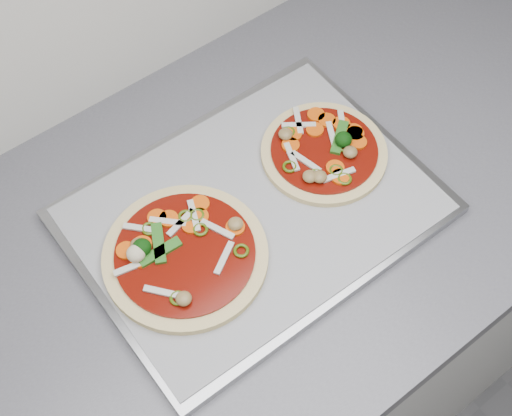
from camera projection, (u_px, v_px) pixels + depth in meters
base_cabinet at (453, 202)px, 1.53m from camera, size 3.60×0.60×0.86m
baking_tray at (253, 212)px, 0.95m from camera, size 0.46×0.34×0.02m
parchment at (253, 208)px, 0.94m from camera, size 0.45×0.33×0.00m
pizza_left at (183, 254)px, 0.89m from camera, size 0.27×0.27×0.04m
pizza_right at (324, 151)px, 0.98m from camera, size 0.20×0.20×0.03m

